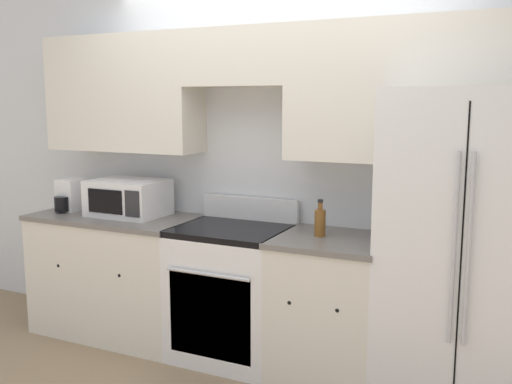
# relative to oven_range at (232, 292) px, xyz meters

# --- Properties ---
(ground_plane) EXTENTS (12.00, 12.00, 0.00)m
(ground_plane) POSITION_rel_oven_range_xyz_m (0.18, -0.31, -0.46)
(ground_plane) COLOR #937A5B
(wall_back) EXTENTS (8.00, 0.39, 2.60)m
(wall_back) POSITION_rel_oven_range_xyz_m (0.19, 0.27, 1.05)
(wall_back) COLOR silver
(wall_back) RESTS_ON ground_plane
(lower_cabinets_left) EXTENTS (1.24, 0.64, 0.90)m
(lower_cabinets_left) POSITION_rel_oven_range_xyz_m (-0.97, -0.00, -0.00)
(lower_cabinets_left) COLOR silver
(lower_cabinets_left) RESTS_ON ground_plane
(lower_cabinets_right) EXTENTS (0.67, 0.64, 0.90)m
(lower_cabinets_right) POSITION_rel_oven_range_xyz_m (0.69, -0.00, -0.00)
(lower_cabinets_right) COLOR silver
(lower_cabinets_right) RESTS_ON ground_plane
(oven_range) EXTENTS (0.73, 0.65, 1.06)m
(oven_range) POSITION_rel_oven_range_xyz_m (0.00, 0.00, 0.00)
(oven_range) COLOR white
(oven_range) RESTS_ON ground_plane
(refrigerator) EXTENTS (0.93, 0.79, 1.80)m
(refrigerator) POSITION_rel_oven_range_xyz_m (1.47, 0.07, 0.44)
(refrigerator) COLOR white
(refrigerator) RESTS_ON ground_plane
(microwave) EXTENTS (0.53, 0.40, 0.26)m
(microwave) POSITION_rel_oven_range_xyz_m (-0.87, 0.04, 0.58)
(microwave) COLOR white
(microwave) RESTS_ON lower_cabinets_left
(bottle) EXTENTS (0.07, 0.07, 0.23)m
(bottle) POSITION_rel_oven_range_xyz_m (0.61, 0.01, 0.54)
(bottle) COLOR brown
(bottle) RESTS_ON lower_cabinets_right
(paper_towel_holder) EXTENTS (0.16, 0.25, 0.24)m
(paper_towel_holder) POSITION_rel_oven_range_xyz_m (-1.39, -0.00, 0.56)
(paper_towel_holder) COLOR white
(paper_towel_holder) RESTS_ON lower_cabinets_left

